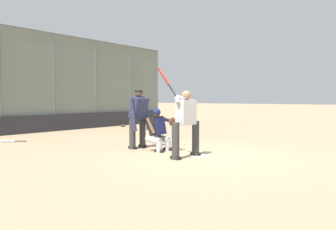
{
  "coord_description": "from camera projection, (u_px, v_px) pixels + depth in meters",
  "views": [
    {
      "loc": [
        7.16,
        4.79,
        1.51
      ],
      "look_at": [
        0.14,
        -1.0,
        1.05
      ],
      "focal_mm": 35.0,
      "sensor_mm": 36.0,
      "label": 1
    }
  ],
  "objects": [
    {
      "name": "ground_plane",
      "position": [
        201.0,
        156.0,
        8.63
      ],
      "size": [
        160.0,
        160.0,
        0.0
      ],
      "primitive_type": "plane",
      "color": "tan"
    },
    {
      "name": "home_plate_marker",
      "position": [
        201.0,
        155.0,
        8.63
      ],
      "size": [
        0.43,
        0.43,
        0.01
      ],
      "primitive_type": "cube",
      "color": "white",
      "rests_on": "ground_plane"
    },
    {
      "name": "backstop_fence",
      "position": [
        29.0,
        79.0,
        14.21
      ],
      "size": [
        17.01,
        0.08,
        4.54
      ],
      "color": "#515651",
      "rests_on": "ground_plane"
    },
    {
      "name": "padding_wall",
      "position": [
        31.0,
        124.0,
        14.24
      ],
      "size": [
        16.59,
        0.18,
        0.78
      ],
      "primitive_type": "cube",
      "color": "#28282D",
      "rests_on": "ground_plane"
    },
    {
      "name": "batter_at_plate",
      "position": [
        186.0,
        121.0,
        8.32
      ],
      "size": [
        1.04,
        0.7,
        2.28
      ],
      "rotation": [
        0.0,
        0.0,
        -0.09
      ],
      "color": "#333333",
      "rests_on": "ground_plane"
    },
    {
      "name": "catcher_behind_plate",
      "position": [
        159.0,
        129.0,
        9.4
      ],
      "size": [
        0.66,
        0.77,
        1.23
      ],
      "rotation": [
        0.0,
        0.0,
        0.08
      ],
      "color": "#B7B7BC",
      "rests_on": "ground_plane"
    },
    {
      "name": "umpire_home",
      "position": [
        139.0,
        117.0,
        9.87
      ],
      "size": [
        0.72,
        0.45,
        1.78
      ],
      "rotation": [
        0.0,
        0.0,
        -0.04
      ],
      "color": "#333333",
      "rests_on": "ground_plane"
    },
    {
      "name": "spare_bat_near_backstop",
      "position": [
        10.0,
        141.0,
        11.32
      ],
      "size": [
        0.6,
        0.68,
        0.07
      ],
      "rotation": [
        0.0,
        0.0,
        5.43
      ],
      "color": "black",
      "rests_on": "ground_plane"
    },
    {
      "name": "fielding_glove_on_dirt",
      "position": [
        123.0,
        126.0,
        17.56
      ],
      "size": [
        0.32,
        0.24,
        0.12
      ],
      "color": "#56331E",
      "rests_on": "ground_plane"
    },
    {
      "name": "baseball_loose",
      "position": [
        184.0,
        144.0,
        10.67
      ],
      "size": [
        0.07,
        0.07,
        0.07
      ],
      "primitive_type": "sphere",
      "color": "white",
      "rests_on": "ground_plane"
    }
  ]
}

